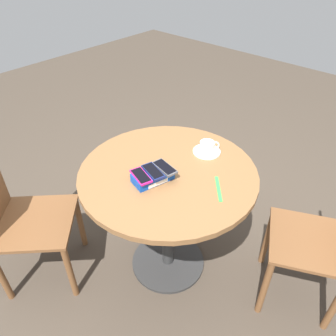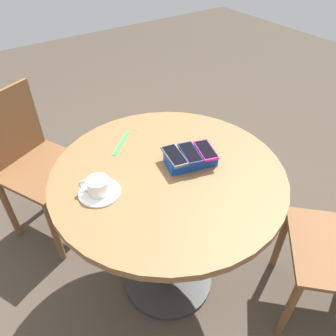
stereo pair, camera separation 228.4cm
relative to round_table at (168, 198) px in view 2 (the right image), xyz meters
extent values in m
plane|color=#42382D|center=(0.00, 0.00, -0.60)|extent=(8.00, 8.00, 0.00)
cylinder|color=#2D2D2D|center=(0.00, 0.00, -0.59)|extent=(0.46, 0.46, 0.02)
cylinder|color=#2D2D2D|center=(0.00, 0.00, -0.23)|extent=(0.07, 0.07, 0.70)
cylinder|color=brown|center=(0.00, 0.00, 0.13)|extent=(0.92, 0.92, 0.03)
cube|color=#0F42AD|center=(-0.10, 0.01, 0.17)|extent=(0.21, 0.15, 0.05)
cube|color=white|center=(-0.12, -0.04, 0.16)|extent=(0.10, 0.03, 0.02)
cube|color=#D11975|center=(-0.16, 0.03, 0.20)|extent=(0.10, 0.14, 0.01)
cube|color=black|center=(-0.16, 0.03, 0.20)|extent=(0.09, 0.13, 0.00)
cube|color=navy|center=(-0.10, 0.01, 0.20)|extent=(0.10, 0.15, 0.01)
cube|color=black|center=(-0.10, 0.01, 0.21)|extent=(0.09, 0.13, 0.00)
cube|color=#515156|center=(-0.04, -0.01, 0.20)|extent=(0.09, 0.15, 0.01)
cube|color=black|center=(-0.04, -0.01, 0.21)|extent=(0.08, 0.13, 0.00)
cylinder|color=white|center=(0.27, -0.04, 0.15)|extent=(0.15, 0.15, 0.01)
cylinder|color=white|center=(0.27, -0.04, 0.18)|extent=(0.08, 0.08, 0.06)
cylinder|color=tan|center=(0.27, -0.04, 0.20)|extent=(0.07, 0.07, 0.00)
torus|color=white|center=(0.31, -0.07, 0.18)|extent=(0.05, 0.04, 0.05)
cube|color=green|center=(0.06, -0.27, 0.15)|extent=(0.15, 0.13, 0.00)
cylinder|color=brown|center=(-0.53, 0.26, -0.40)|extent=(0.04, 0.04, 0.41)
cylinder|color=brown|center=(-0.27, 0.53, -0.40)|extent=(0.04, 0.04, 0.41)
cube|color=brown|center=(0.33, -0.68, -0.15)|extent=(0.53, 0.53, 0.02)
cube|color=brown|center=(0.42, -0.85, 0.05)|extent=(0.34, 0.18, 0.39)
cylinder|color=brown|center=(0.41, -0.44, -0.38)|extent=(0.04, 0.04, 0.44)
cylinder|color=brown|center=(0.10, -0.60, -0.38)|extent=(0.04, 0.04, 0.44)
cylinder|color=brown|center=(0.57, -0.76, -0.38)|extent=(0.04, 0.04, 0.44)
cylinder|color=brown|center=(0.25, -0.91, -0.38)|extent=(0.04, 0.04, 0.44)
camera|label=1|loc=(-0.98, -0.88, 1.17)|focal=35.00mm
camera|label=2|loc=(0.55, 0.80, 0.98)|focal=35.00mm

